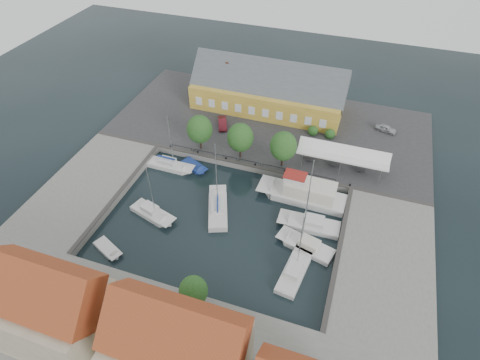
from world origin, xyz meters
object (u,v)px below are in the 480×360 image
Objects in this scene: warehouse at (265,91)px; launch_nw at (194,167)px; east_boat_b at (306,247)px; west_boat_a at (170,166)px; car_red at (222,123)px; trawler at (305,194)px; tent_canopy at (343,154)px; east_boat_a at (310,225)px; west_boat_c at (152,214)px; car_silver at (386,128)px; east_boat_c at (294,272)px; center_sailboat at (218,209)px; launch_sw at (108,250)px.

warehouse is 5.48× the size of launch_nw.
east_boat_b reaches higher than west_boat_a.
trawler is at bearing -58.22° from car_red.
east_boat_b is at bearing -96.27° from tent_canopy.
east_boat_a is 3.95m from east_boat_b.
east_boat_b is at bearing -26.63° from launch_nw.
car_red is 0.42× the size of west_boat_c.
west_boat_a is (-32.47, -20.42, -1.35)m from car_silver.
east_boat_a is 1.16× the size of west_boat_a.
trawler is 1.25× the size of east_boat_b.
trawler is at bearing 103.67° from east_boat_b.
east_boat_a is 21.59m from launch_nw.
warehouse is at bearing 102.68° from car_silver.
launch_nw is at bearing 175.77° from trawler.
trawler is 22.31m from west_boat_a.
launch_nw is (-6.12, -20.23, -4.34)m from warehouse.
trawler is at bearing -4.23° from launch_nw.
east_boat_c is at bearing -76.45° from car_red.
center_sailboat is at bearing -87.50° from warehouse.
trawler reaches higher than car_red.
trawler is at bearing -59.87° from warehouse.
west_boat_a is (-10.98, 6.64, -0.09)m from center_sailboat.
warehouse is 2.38× the size of center_sailboat.
west_boat_c is 1.90× the size of launch_nw.
east_boat_a is 8.46m from east_boat_c.
center_sailboat is 13.31m from east_boat_a.
west_boat_a is 1.06× the size of west_boat_c.
launch_sw is at bearing -152.38° from east_boat_a.
warehouse reaches higher than trawler.
warehouse is 2.12× the size of trawler.
east_boat_b is at bearing -85.78° from east_boat_a.
east_boat_c is at bearing -178.55° from car_silver.
west_boat_c reaches higher than car_red.
east_boat_c reaches higher than car_red.
launch_sw is (-24.70, -8.84, -0.17)m from east_boat_b.
car_red is 0.40× the size of west_boat_a.
car_silver reaches higher than launch_sw.
tent_canopy is 21.29m from center_sailboat.
center_sailboat is at bearing 45.34° from launch_sw.
launch_nw is (-18.66, 1.38, -0.93)m from trawler.
car_silver is 34.57m from center_sailboat.
east_boat_a reaches higher than launch_nw.
trawler is at bearing 169.14° from car_silver.
warehouse is 24.04m from west_boat_a.
launch_sw is (-11.19, -11.32, -0.27)m from center_sailboat.
east_boat_b reaches higher than launch_nw.
east_boat_b reaches higher than trawler.
center_sailboat is (1.23, -28.21, -4.06)m from warehouse.
east_boat_c is at bearing 10.17° from launch_sw.
east_boat_a reaches higher than launch_sw.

